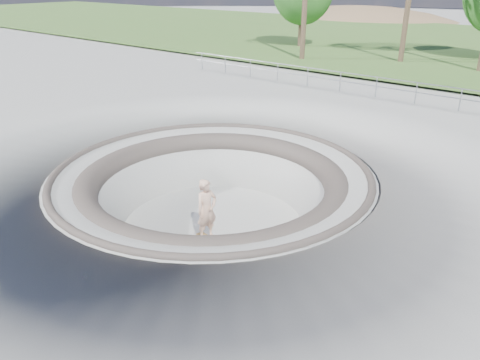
{
  "coord_description": "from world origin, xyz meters",
  "views": [
    {
      "loc": [
        9.55,
        -10.09,
        5.82
      ],
      "look_at": [
        0.98,
        0.23,
        -0.1
      ],
      "focal_mm": 35.0,
      "sensor_mm": 36.0,
      "label": 1
    }
  ],
  "objects": [
    {
      "name": "ground",
      "position": [
        0.0,
        0.0,
        0.0
      ],
      "size": [
        180.0,
        180.0,
        0.0
      ],
      "primitive_type": "plane",
      "color": "#A09F9B",
      "rests_on": "ground"
    },
    {
      "name": "skater",
      "position": [
        0.62,
        -0.94,
        -0.8
      ],
      "size": [
        0.59,
        0.8,
        2.01
      ],
      "primitive_type": "imported",
      "rotation": [
        0.0,
        0.0,
        1.42
      ],
      "color": "#D9A78C",
      "rests_on": "skateboard"
    },
    {
      "name": "skateboard",
      "position": [
        0.62,
        -0.94,
        -1.83
      ],
      "size": [
        0.94,
        0.4,
        0.09
      ],
      "color": "olive",
      "rests_on": "ground"
    },
    {
      "name": "skate_bowl",
      "position": [
        0.0,
        0.0,
        -1.83
      ],
      "size": [
        14.0,
        14.0,
        4.1
      ],
      "color": "#A09F9B",
      "rests_on": "ground"
    },
    {
      "name": "safety_railing",
      "position": [
        0.0,
        12.0,
        0.69
      ],
      "size": [
        25.0,
        0.06,
        1.03
      ],
      "color": "gray",
      "rests_on": "ground"
    }
  ]
}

